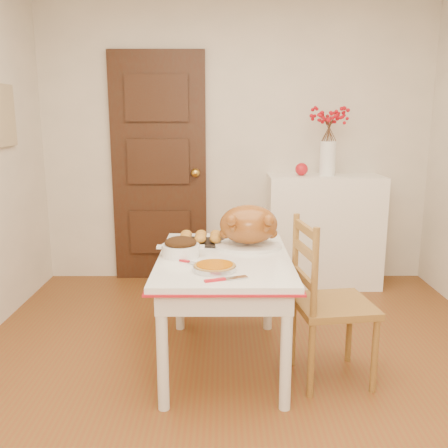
{
  "coord_description": "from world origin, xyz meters",
  "views": [
    {
      "loc": [
        -0.12,
        -2.46,
        1.48
      ],
      "look_at": [
        -0.11,
        0.37,
        0.87
      ],
      "focal_mm": 39.12,
      "sensor_mm": 36.0,
      "label": 1
    }
  ],
  "objects_px": {
    "sideboard": "(323,231)",
    "chair_oak": "(334,301)",
    "pumpkin_pie": "(215,266)",
    "turkey_platter": "(249,227)",
    "kitchen_table": "(224,310)"
  },
  "relations": [
    {
      "from": "sideboard",
      "to": "chair_oak",
      "type": "distance_m",
      "value": 1.67
    },
    {
      "from": "chair_oak",
      "to": "pumpkin_pie",
      "type": "bearing_deg",
      "value": 91.4
    },
    {
      "from": "turkey_platter",
      "to": "chair_oak",
      "type": "bearing_deg",
      "value": -18.68
    },
    {
      "from": "kitchen_table",
      "to": "chair_oak",
      "type": "distance_m",
      "value": 0.66
    },
    {
      "from": "turkey_platter",
      "to": "sideboard",
      "type": "bearing_deg",
      "value": 79.66
    },
    {
      "from": "sideboard",
      "to": "kitchen_table",
      "type": "xyz_separation_m",
      "value": [
        -0.89,
        -1.46,
        -0.15
      ]
    },
    {
      "from": "sideboard",
      "to": "kitchen_table",
      "type": "bearing_deg",
      "value": -121.3
    },
    {
      "from": "sideboard",
      "to": "pumpkin_pie",
      "type": "relative_size",
      "value": 4.28
    },
    {
      "from": "turkey_platter",
      "to": "pumpkin_pie",
      "type": "height_order",
      "value": "turkey_platter"
    },
    {
      "from": "sideboard",
      "to": "turkey_platter",
      "type": "distance_m",
      "value": 1.51
    },
    {
      "from": "sideboard",
      "to": "chair_oak",
      "type": "bearing_deg",
      "value": -99.38
    },
    {
      "from": "pumpkin_pie",
      "to": "turkey_platter",
      "type": "bearing_deg",
      "value": 66.67
    },
    {
      "from": "sideboard",
      "to": "kitchen_table",
      "type": "relative_size",
      "value": 0.86
    },
    {
      "from": "kitchen_table",
      "to": "chair_oak",
      "type": "relative_size",
      "value": 1.22
    },
    {
      "from": "kitchen_table",
      "to": "turkey_platter",
      "type": "distance_m",
      "value": 0.53
    }
  ]
}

